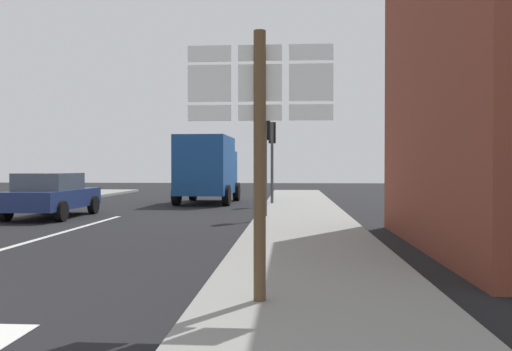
# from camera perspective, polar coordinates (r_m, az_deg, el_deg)

# --- Properties ---
(ground_plane) EXTENTS (80.00, 80.00, 0.00)m
(ground_plane) POSITION_cam_1_polar(r_m,az_deg,el_deg) (16.32, -17.02, -4.98)
(ground_plane) COLOR black
(sidewalk_right) EXTENTS (2.95, 44.00, 0.14)m
(sidewalk_right) POSITION_cam_1_polar(r_m,az_deg,el_deg) (13.26, 5.42, -5.98)
(sidewalk_right) COLOR gray
(sidewalk_right) RESTS_ON ground
(lane_centre_stripe) EXTENTS (0.16, 12.00, 0.01)m
(lane_centre_stripe) POSITION_cam_1_polar(r_m,az_deg,el_deg) (12.68, -23.52, -6.66)
(lane_centre_stripe) COLOR silver
(lane_centre_stripe) RESTS_ON ground
(sedan_far) EXTENTS (2.02, 4.23, 1.47)m
(sedan_far) POSITION_cam_1_polar(r_m,az_deg,el_deg) (18.49, -21.42, -1.95)
(sedan_far) COLOR navy
(sedan_far) RESTS_ON ground
(delivery_truck) EXTENTS (2.58, 5.05, 3.05)m
(delivery_truck) POSITION_cam_1_polar(r_m,az_deg,el_deg) (24.16, -5.31, 0.87)
(delivery_truck) COLOR #19478C
(delivery_truck) RESTS_ON ground
(route_sign_post) EXTENTS (1.66, 0.14, 3.20)m
(route_sign_post) POSITION_cam_1_polar(r_m,az_deg,el_deg) (5.93, 0.42, 4.25)
(route_sign_post) COLOR brown
(route_sign_post) RESTS_ON ground
(traffic_light_far_right) EXTENTS (0.30, 0.49, 3.59)m
(traffic_light_far_right) POSITION_cam_1_polar(r_m,az_deg,el_deg) (22.39, 1.78, 3.46)
(traffic_light_far_right) COLOR #47474C
(traffic_light_far_right) RESTS_ON ground
(traffic_light_near_right) EXTENTS (0.30, 0.49, 3.42)m
(traffic_light_near_right) POSITION_cam_1_polar(r_m,az_deg,el_deg) (16.47, 1.03, 3.95)
(traffic_light_near_right) COLOR #47474C
(traffic_light_near_right) RESTS_ON ground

